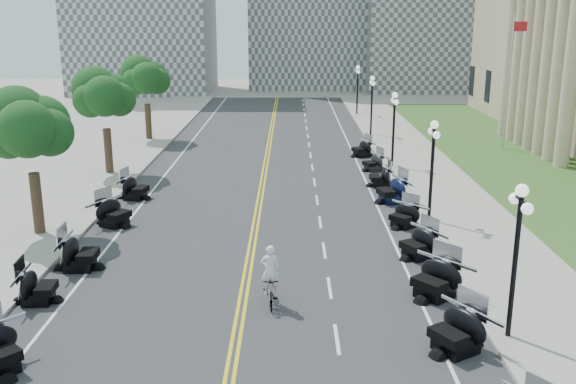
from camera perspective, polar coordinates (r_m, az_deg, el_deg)
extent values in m
plane|color=gray|center=(28.21, -3.29, -5.21)|extent=(160.00, 160.00, 0.00)
cube|color=#333335|center=(37.73, -2.39, 0.13)|extent=(16.00, 90.00, 0.01)
cube|color=yellow|center=(37.73, -2.57, 0.14)|extent=(0.12, 90.00, 0.00)
cube|color=yellow|center=(37.72, -2.21, 0.14)|extent=(0.12, 90.00, 0.00)
cube|color=white|center=(37.97, 7.30, 0.13)|extent=(0.12, 90.00, 0.00)
cube|color=white|center=(38.55, -11.94, 0.14)|extent=(0.12, 90.00, 0.00)
cube|color=white|center=(20.90, 4.37, -12.90)|extent=(0.12, 2.00, 0.00)
cube|color=white|center=(24.49, 3.71, -8.47)|extent=(0.12, 2.00, 0.00)
cube|color=white|center=(28.19, 3.24, -5.20)|extent=(0.12, 2.00, 0.00)
cube|color=white|center=(31.97, 2.88, -2.68)|extent=(0.12, 2.00, 0.00)
cube|color=white|center=(35.79, 2.59, -0.71)|extent=(0.12, 2.00, 0.00)
cube|color=white|center=(39.65, 2.36, 0.89)|extent=(0.12, 2.00, 0.00)
cube|color=white|center=(43.53, 2.17, 2.20)|extent=(0.12, 2.00, 0.00)
cube|color=white|center=(47.43, 2.02, 3.30)|extent=(0.12, 2.00, 0.00)
cube|color=white|center=(51.35, 1.88, 4.23)|extent=(0.12, 2.00, 0.00)
cube|color=white|center=(55.28, 1.77, 5.02)|extent=(0.12, 2.00, 0.00)
cube|color=white|center=(59.22, 1.67, 5.71)|extent=(0.12, 2.00, 0.00)
cube|color=white|center=(63.16, 1.58, 6.32)|extent=(0.12, 2.00, 0.00)
cube|color=white|center=(67.12, 1.50, 6.85)|extent=(0.12, 2.00, 0.00)
cube|color=white|center=(71.07, 1.43, 7.33)|extent=(0.12, 2.00, 0.00)
cube|color=white|center=(75.04, 1.37, 7.75)|extent=(0.12, 2.00, 0.00)
cube|color=white|center=(79.00, 1.31, 8.13)|extent=(0.12, 2.00, 0.00)
cube|color=#9E9991|center=(38.68, 13.34, 0.21)|extent=(5.00, 90.00, 0.15)
cube|color=#9E9991|center=(39.60, -17.75, 0.24)|extent=(5.00, 90.00, 0.15)
cube|color=#356023|center=(48.11, 19.39, 2.65)|extent=(9.00, 60.00, 0.10)
cube|color=gray|center=(93.60, 13.24, 15.61)|extent=(20.00, 14.00, 22.00)
imported|color=#A51414|center=(22.91, -1.58, -8.70)|extent=(0.65, 1.89, 1.12)
imported|color=beige|center=(22.34, -1.60, -5.18)|extent=(0.69, 0.45, 1.89)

